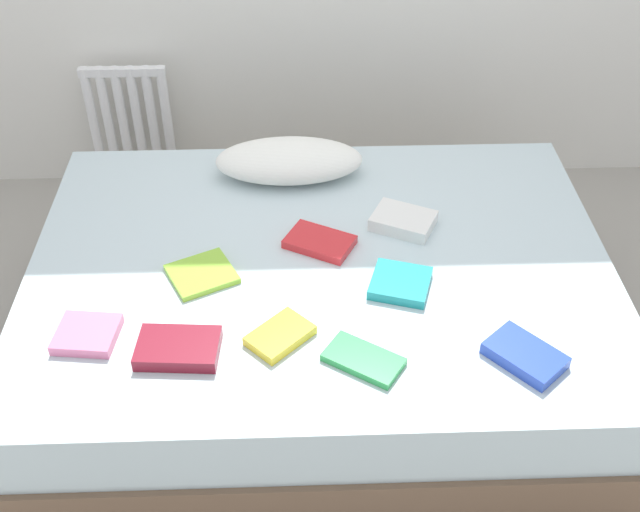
% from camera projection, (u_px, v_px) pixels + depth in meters
% --- Properties ---
extents(ground_plane, '(8.00, 8.00, 0.00)m').
position_uv_depth(ground_plane, '(320.00, 363.00, 2.96)').
color(ground_plane, '#9E998E').
extents(bed, '(2.00, 1.50, 0.50)m').
position_uv_depth(bed, '(320.00, 315.00, 2.80)').
color(bed, brown).
rests_on(bed, ground).
extents(radiator, '(0.38, 0.04, 0.52)m').
position_uv_depth(radiator, '(130.00, 120.00, 3.63)').
color(radiator, white).
rests_on(radiator, ground).
extents(pillow, '(0.56, 0.27, 0.14)m').
position_uv_depth(pillow, '(289.00, 161.00, 3.00)').
color(pillow, white).
rests_on(pillow, bed).
extents(textbook_blue, '(0.25, 0.26, 0.04)m').
position_uv_depth(textbook_blue, '(525.00, 355.00, 2.28)').
color(textbook_blue, '#2847B7').
rests_on(textbook_blue, bed).
extents(textbook_yellow, '(0.22, 0.22, 0.03)m').
position_uv_depth(textbook_yellow, '(280.00, 335.00, 2.35)').
color(textbook_yellow, yellow).
rests_on(textbook_yellow, bed).
extents(textbook_teal, '(0.23, 0.22, 0.03)m').
position_uv_depth(textbook_teal, '(400.00, 283.00, 2.53)').
color(textbook_teal, teal).
rests_on(textbook_teal, bed).
extents(textbook_green, '(0.25, 0.22, 0.02)m').
position_uv_depth(textbook_green, '(363.00, 360.00, 2.28)').
color(textbook_green, green).
rests_on(textbook_green, bed).
extents(textbook_white, '(0.26, 0.23, 0.05)m').
position_uv_depth(textbook_white, '(403.00, 221.00, 2.78)').
color(textbook_white, white).
rests_on(textbook_white, bed).
extents(textbook_red, '(0.26, 0.23, 0.03)m').
position_uv_depth(textbook_red, '(321.00, 242.00, 2.70)').
color(textbook_red, red).
rests_on(textbook_red, bed).
extents(textbook_pink, '(0.20, 0.18, 0.03)m').
position_uv_depth(textbook_pink, '(87.00, 334.00, 2.35)').
color(textbook_pink, pink).
rests_on(textbook_pink, bed).
extents(textbook_lime, '(0.26, 0.25, 0.02)m').
position_uv_depth(textbook_lime, '(202.00, 274.00, 2.58)').
color(textbook_lime, '#8CC638').
rests_on(textbook_lime, bed).
extents(textbook_maroon, '(0.25, 0.17, 0.04)m').
position_uv_depth(textbook_maroon, '(178.00, 348.00, 2.30)').
color(textbook_maroon, maroon).
rests_on(textbook_maroon, bed).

